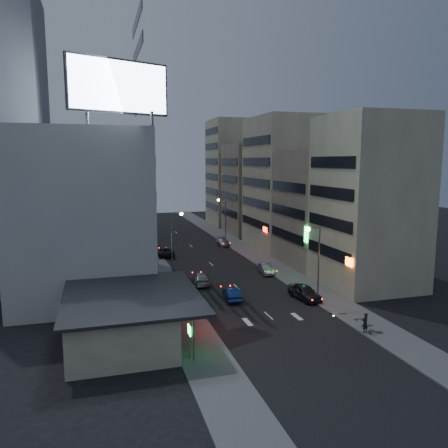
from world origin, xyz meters
name	(u,v)px	position (x,y,z in m)	size (l,w,h in m)	color
ground	(286,331)	(0.00, 0.00, 0.00)	(180.00, 180.00, 0.00)	black
sidewalk_left	(152,261)	(-8.00, 30.00, 0.06)	(4.00, 120.00, 0.12)	#4C4C4F
sidewalk_right	(254,255)	(8.00, 30.00, 0.06)	(4.00, 120.00, 0.12)	#4C4C4F
food_court	(121,317)	(-13.90, 2.00, 1.98)	(11.00, 13.00, 3.88)	beige
white_building	(84,210)	(-17.00, 20.00, 9.00)	(14.00, 24.00, 18.00)	#B8B9B4
shophouse_near	(369,202)	(15.00, 10.50, 10.00)	(10.00, 11.00, 20.00)	beige
shophouse_mid	(323,209)	(15.50, 22.00, 8.00)	(11.00, 12.00, 16.00)	tan
shophouse_far	(283,183)	(15.00, 35.00, 11.00)	(10.00, 14.00, 22.00)	beige
far_left_a	(96,188)	(-15.50, 45.00, 10.00)	(11.00, 10.00, 20.00)	#B8B9B4
far_left_b	(94,197)	(-16.00, 58.00, 7.50)	(12.00, 10.00, 15.00)	slate
far_right_a	(255,189)	(15.50, 50.00, 9.00)	(11.00, 12.00, 18.00)	tan
far_right_b	(236,172)	(16.00, 64.00, 12.00)	(12.00, 12.00, 24.00)	beige
billboard	(119,87)	(-12.99, 9.97, 21.66)	(9.52, 3.75, 6.20)	#595B60
street_lamp_right_near	(316,253)	(5.90, 6.00, 5.36)	(1.60, 0.44, 8.02)	#595B60
street_lamp_left	(175,234)	(-5.90, 22.00, 5.36)	(1.60, 0.44, 8.02)	#595B60
street_lamp_right_far	(223,214)	(5.90, 40.00, 5.36)	(1.60, 0.44, 8.02)	#595B60
parked_car_right_near	(305,292)	(5.60, 7.59, 0.80)	(1.89, 4.69, 1.60)	#2A2B30
parked_car_right_mid	(266,269)	(5.60, 18.77, 0.64)	(1.36, 3.90, 1.28)	#A7A8B0
parked_car_left	(165,251)	(-5.60, 33.27, 0.70)	(2.31, 5.01, 1.39)	#26252A
parked_car_right_far	(223,242)	(5.42, 38.59, 0.64)	(1.79, 4.41, 1.28)	#9B9FA3
road_car_blue	(232,294)	(-1.97, 9.64, 0.67)	(1.41, 4.04, 1.33)	navy
road_car_silver	(201,278)	(-3.75, 16.42, 0.68)	(1.91, 4.71, 1.37)	#9B9DA3
person	(365,323)	(6.30, -2.43, 0.99)	(0.63, 0.42, 1.74)	black
scooter_black_a	(382,325)	(7.82, -2.64, 0.67)	(1.78, 0.59, 1.09)	black
scooter_silver_a	(372,323)	(7.41, -1.89, 0.63)	(1.67, 0.56, 1.02)	#A1A3A9
scooter_blue	(370,318)	(7.90, -0.89, 0.65)	(1.73, 0.58, 1.06)	navy
scooter_black_b	(366,313)	(8.35, 0.50, 0.65)	(1.74, 0.58, 1.06)	black
scooter_silver_b	(344,307)	(7.30, 2.46, 0.66)	(1.78, 0.59, 1.09)	#A4A5AB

